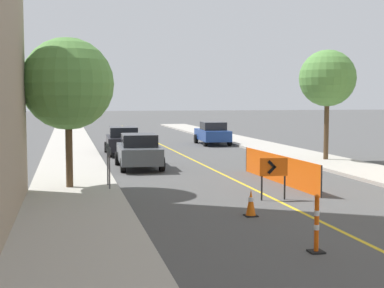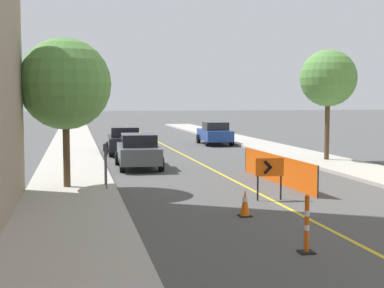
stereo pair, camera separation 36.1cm
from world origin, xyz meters
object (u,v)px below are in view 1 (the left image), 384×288
at_px(delineator_post_rear, 317,227).
at_px(parked_car_curb_mid, 123,141).
at_px(parked_car_curb_far, 212,133).
at_px(street_tree_right_near, 327,79).
at_px(traffic_cone_third, 251,203).
at_px(parking_meter_far_curb, 108,156).
at_px(arrow_barricade_primary, 273,170).
at_px(parked_car_curb_near, 139,151).
at_px(street_tree_left_near, 68,84).
at_px(parking_meter_near_curb, 109,159).

height_order(delineator_post_rear, parked_car_curb_mid, parked_car_curb_mid).
bearing_deg(parked_car_curb_far, street_tree_right_near, -72.86).
bearing_deg(delineator_post_rear, parked_car_curb_far, 79.31).
bearing_deg(parked_car_curb_far, traffic_cone_third, -99.55).
bearing_deg(parked_car_curb_far, parking_meter_far_curb, -113.28).
height_order(arrow_barricade_primary, parked_car_curb_near, parked_car_curb_near).
relative_size(arrow_barricade_primary, street_tree_right_near, 0.24).
relative_size(delineator_post_rear, parked_car_curb_mid, 0.28).
bearing_deg(delineator_post_rear, street_tree_right_near, 62.15).
bearing_deg(parked_car_curb_mid, parked_car_curb_near, -86.93).
height_order(delineator_post_rear, parked_car_curb_near, parked_car_curb_near).
relative_size(delineator_post_rear, parked_car_curb_near, 0.28).
xyz_separation_m(parked_car_curb_near, parked_car_curb_far, (6.70, 11.62, 0.00)).
height_order(delineator_post_rear, arrow_barricade_primary, arrow_barricade_primary).
height_order(delineator_post_rear, parked_car_curb_far, parked_car_curb_far).
xyz_separation_m(parked_car_curb_far, street_tree_left_near, (-9.83, -17.18, 2.88)).
height_order(parked_car_curb_near, street_tree_right_near, street_tree_right_near).
relative_size(arrow_barricade_primary, parking_meter_near_curb, 0.94).
bearing_deg(parked_car_curb_far, arrow_barricade_primary, -96.84).
distance_m(arrow_barricade_primary, street_tree_right_near, 11.49).
bearing_deg(traffic_cone_third, parked_car_curb_far, 77.25).
bearing_deg(parked_car_curb_mid, street_tree_left_near, -102.02).
height_order(parked_car_curb_far, parking_meter_far_curb, parking_meter_far_curb).
relative_size(traffic_cone_third, parked_car_curb_mid, 0.17).
bearing_deg(parked_car_curb_near, arrow_barricade_primary, -67.92).
relative_size(parked_car_curb_mid, parking_meter_near_curb, 3.07).
xyz_separation_m(parked_car_curb_far, parking_meter_far_curb, (-8.52, -17.11, 0.38)).
distance_m(parked_car_curb_far, street_tree_left_near, 20.00).
bearing_deg(street_tree_right_near, parking_meter_far_curb, -153.12).
distance_m(street_tree_left_near, street_tree_right_near, 13.94).
relative_size(parking_meter_near_curb, parking_meter_far_curb, 0.97).
height_order(parking_meter_near_curb, parking_meter_far_curb, parking_meter_far_curb).
relative_size(arrow_barricade_primary, parked_car_curb_near, 0.31).
bearing_deg(parking_meter_near_curb, delineator_post_rear, -65.79).
relative_size(parked_car_curb_near, street_tree_right_near, 0.80).
xyz_separation_m(parking_meter_near_curb, street_tree_left_near, (-1.31, 0.74, 2.54)).
relative_size(traffic_cone_third, arrow_barricade_primary, 0.55).
bearing_deg(street_tree_right_near, traffic_cone_third, -125.58).
bearing_deg(parked_car_curb_mid, street_tree_right_near, -29.95).
bearing_deg(parking_meter_far_curb, parked_car_curb_mid, 81.63).
xyz_separation_m(parking_meter_near_curb, parking_meter_far_curb, (-0.00, 0.81, 0.03)).
bearing_deg(parked_car_curb_far, parked_car_curb_mid, -138.88).
xyz_separation_m(traffic_cone_third, arrow_barricade_primary, (1.47, 2.05, 0.60)).
xyz_separation_m(delineator_post_rear, street_tree_left_near, (-4.93, 8.79, 3.15)).
xyz_separation_m(parked_car_curb_mid, parked_car_curb_far, (6.78, 5.28, 0.00)).
bearing_deg(parked_car_curb_mid, parking_meter_near_curb, -95.47).
bearing_deg(parked_car_curb_mid, arrow_barricade_primary, -75.66).
bearing_deg(arrow_barricade_primary, street_tree_right_near, 59.15).
xyz_separation_m(traffic_cone_third, street_tree_right_near, (7.88, 11.02, 3.84)).
bearing_deg(parked_car_curb_near, street_tree_left_near, -116.99).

